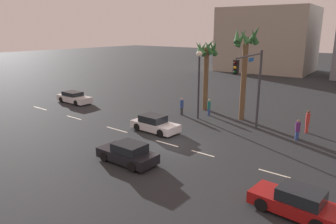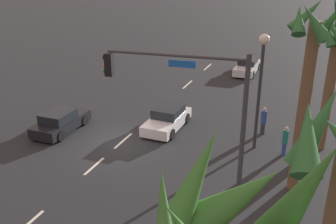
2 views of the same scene
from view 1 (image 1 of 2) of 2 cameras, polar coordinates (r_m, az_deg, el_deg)
name	(u,v)px [view 1 (image 1 of 2)]	position (r m, az deg, el deg)	size (l,w,h in m)	color
ground_plane	(171,145)	(23.40, 0.51, -5.97)	(220.00, 220.00, 0.00)	#232628
lane_stripe_0	(40,108)	(36.79, -22.23, 0.64)	(2.51, 0.14, 0.01)	silver
lane_stripe_1	(74,118)	(31.77, -16.74, -0.99)	(2.32, 0.14, 0.01)	silver
lane_stripe_2	(117,130)	(27.17, -9.29, -3.18)	(2.52, 0.14, 0.01)	silver
lane_stripe_3	(167,144)	(23.62, -0.21, -5.76)	(2.10, 0.14, 0.01)	silver
lane_stripe_4	(203,154)	(21.92, 6.34, -7.52)	(1.85, 0.14, 0.01)	silver
lane_stripe_5	(274,173)	(19.99, 18.72, -10.53)	(1.91, 0.14, 0.01)	silver
car_0	(128,153)	(20.37, -7.32, -7.48)	(4.05, 1.90, 1.33)	black
car_2	(296,202)	(16.07, 22.29, -14.94)	(4.09, 1.96, 1.34)	maroon
car_3	(74,98)	(38.20, -16.72, 2.52)	(4.65, 1.87, 1.28)	silver
car_4	(155,124)	(26.29, -2.44, -2.20)	(4.21, 1.95, 1.35)	silver
traffic_signal	(252,79)	(25.18, 15.08, 5.76)	(0.83, 5.98, 6.68)	#38383D
streetlamp	(199,72)	(29.44, 5.65, 7.23)	(0.56, 0.56, 6.41)	#2D2D33
pedestrian_0	(298,129)	(26.11, 22.50, -2.94)	(0.49, 0.49, 1.63)	#2D478C
pedestrian_1	(308,121)	(28.20, 24.04, -1.47)	(0.46, 0.46, 1.91)	#BF3833
pedestrian_2	(209,107)	(31.33, 7.46, 0.96)	(0.43, 0.43, 1.66)	#2D478C
pedestrian_3	(182,106)	(31.32, 2.51, 1.11)	(0.42, 0.42, 1.72)	#333338
palm_tree_1	(245,56)	(29.80, 13.85, 9.94)	(2.60, 2.62, 8.77)	brown
palm_tree_2	(206,59)	(32.92, 6.99, 9.53)	(2.50, 2.67, 7.46)	brown
building_0	(267,40)	(68.67, 17.60, 12.40)	(17.63, 13.48, 12.55)	#9E9384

